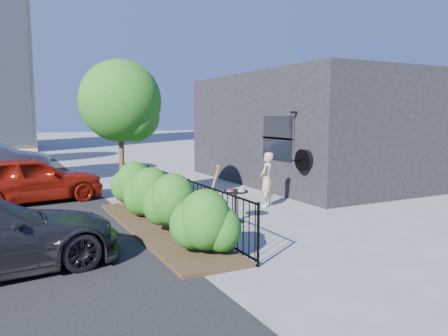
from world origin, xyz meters
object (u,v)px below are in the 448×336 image
cafe_table (236,201)px  shovel (209,202)px  patio_tree (123,106)px  woman (267,179)px  car_red (30,180)px

cafe_table → shovel: (-0.90, -0.44, 0.13)m
patio_tree → shovel: 4.06m
patio_tree → woman: bearing=-25.6°
woman → shovel: size_ratio=1.03×
shovel → car_red: (-3.27, 5.12, 0.04)m
cafe_table → shovel: size_ratio=0.54×
cafe_table → car_red: car_red is taller
patio_tree → shovel: bearing=-73.6°
patio_tree → shovel: patio_tree is taller
shovel → woman: bearing=32.8°
woman → car_red: size_ratio=0.38×
shovel → car_red: shovel is taller
patio_tree → cafe_table: patio_tree is taller
cafe_table → car_red: size_ratio=0.20×
cafe_table → woman: size_ratio=0.53×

